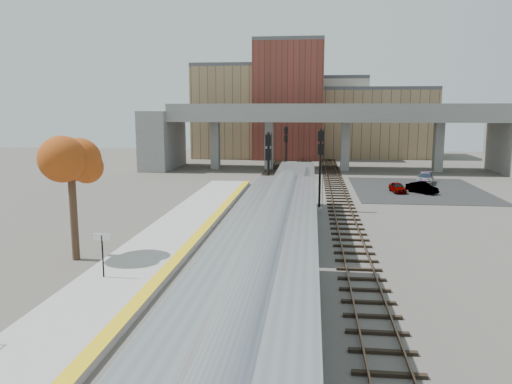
% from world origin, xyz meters
% --- Properties ---
extents(ground, '(160.00, 160.00, 0.00)m').
position_xyz_m(ground, '(0.00, 0.00, 0.00)').
color(ground, '#47423D').
rests_on(ground, ground).
extents(platform, '(4.50, 60.00, 0.35)m').
position_xyz_m(platform, '(-7.25, 0.00, 0.17)').
color(platform, '#9E9E99').
rests_on(platform, ground).
extents(yellow_strip, '(0.70, 60.00, 0.01)m').
position_xyz_m(yellow_strip, '(-5.35, 0.00, 0.35)').
color(yellow_strip, yellow).
rests_on(yellow_strip, platform).
extents(tracks, '(10.70, 95.00, 0.25)m').
position_xyz_m(tracks, '(0.93, 12.50, 0.08)').
color(tracks, black).
rests_on(tracks, ground).
extents(overpass, '(54.00, 12.00, 9.50)m').
position_xyz_m(overpass, '(4.92, 45.00, 5.81)').
color(overpass, slate).
rests_on(overpass, ground).
extents(buildings_far, '(43.00, 21.00, 20.60)m').
position_xyz_m(buildings_far, '(1.26, 66.57, 7.88)').
color(buildings_far, '#977C57').
rests_on(buildings_far, ground).
extents(parking_lot, '(14.00, 18.00, 0.04)m').
position_xyz_m(parking_lot, '(14.00, 28.00, 0.02)').
color(parking_lot, black).
rests_on(parking_lot, ground).
extents(locomotive, '(3.02, 19.05, 4.10)m').
position_xyz_m(locomotive, '(1.00, 8.94, 2.28)').
color(locomotive, '#A8AAB2').
rests_on(locomotive, ground).
extents(coach, '(3.03, 25.00, 5.00)m').
position_xyz_m(coach, '(1.00, -13.66, 2.80)').
color(coach, '#A8AAB2').
rests_on(coach, ground).
extents(signal_mast_near, '(0.60, 0.64, 7.03)m').
position_xyz_m(signal_mast_near, '(-1.10, 10.85, 3.48)').
color(signal_mast_near, '#9E9E99').
rests_on(signal_mast_near, ground).
extents(signal_mast_mid, '(0.60, 0.64, 7.13)m').
position_xyz_m(signal_mast_mid, '(3.00, 15.33, 3.55)').
color(signal_mast_mid, '#9E9E99').
rests_on(signal_mast_mid, ground).
extents(signal_mast_far, '(0.60, 0.64, 6.59)m').
position_xyz_m(signal_mast_far, '(-1.10, 36.74, 3.18)').
color(signal_mast_far, '#9E9E99').
rests_on(signal_mast_far, ground).
extents(station_sign, '(0.90, 0.08, 2.27)m').
position_xyz_m(station_sign, '(-8.19, -4.48, 1.98)').
color(station_sign, black).
rests_on(station_sign, platform).
extents(tree, '(3.60, 3.60, 7.22)m').
position_xyz_m(tree, '(-11.52, -0.71, 5.35)').
color(tree, '#382619').
rests_on(tree, ground).
extents(car_a, '(1.65, 3.26, 1.06)m').
position_xyz_m(car_a, '(11.38, 25.71, 0.57)').
color(car_a, '#99999E').
rests_on(car_a, parking_lot).
extents(car_b, '(3.14, 3.46, 1.15)m').
position_xyz_m(car_b, '(13.87, 25.56, 0.61)').
color(car_b, '#99999E').
rests_on(car_b, parking_lot).
extents(car_c, '(2.87, 4.75, 1.29)m').
position_xyz_m(car_c, '(15.70, 32.63, 0.68)').
color(car_c, '#99999E').
rests_on(car_c, parking_lot).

